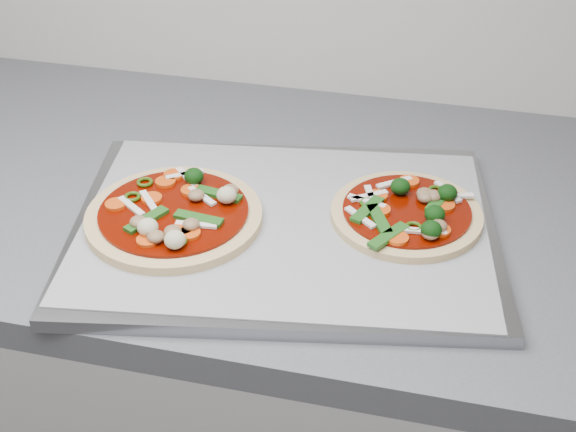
# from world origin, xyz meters

# --- Properties ---
(countertop) EXTENTS (3.60, 0.60, 0.04)m
(countertop) POSITION_xyz_m (0.00, 1.30, 0.88)
(countertop) COLOR slate
(countertop) RESTS_ON base_cabinet
(baking_tray) EXTENTS (0.55, 0.45, 0.02)m
(baking_tray) POSITION_xyz_m (-0.33, 1.22, 0.91)
(baking_tray) COLOR gray
(baking_tray) RESTS_ON countertop
(parchment) EXTENTS (0.52, 0.41, 0.00)m
(parchment) POSITION_xyz_m (-0.33, 1.22, 0.92)
(parchment) COLOR #A0A0A6
(parchment) RESTS_ON baking_tray
(pizza_left) EXTENTS (0.21, 0.21, 0.04)m
(pizza_left) POSITION_xyz_m (-0.45, 1.19, 0.93)
(pizza_left) COLOR #E0C284
(pizza_left) RESTS_ON parchment
(pizza_right) EXTENTS (0.20, 0.20, 0.03)m
(pizza_right) POSITION_xyz_m (-0.19, 1.26, 0.93)
(pizza_right) COLOR #E0C284
(pizza_right) RESTS_ON parchment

